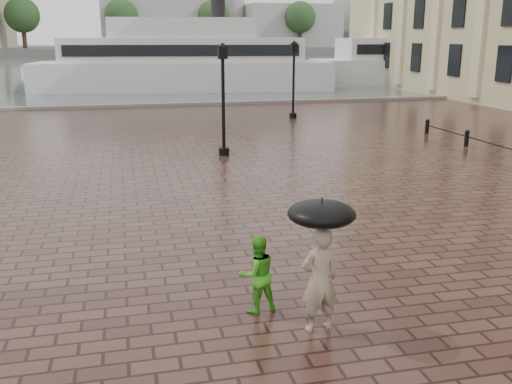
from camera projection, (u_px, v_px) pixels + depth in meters
ground at (195, 319)px, 9.97m from camera, size 300.00×300.00×0.00m
harbour_water at (126, 65)px, 96.38m from camera, size 240.00×240.00×0.00m
quay_edge at (137, 107)px, 40.02m from camera, size 80.00×0.60×0.30m
far_shore at (123, 50)px, 159.98m from camera, size 300.00×60.00×2.00m
distant_skyline at (298, 19)px, 158.91m from camera, size 102.50×22.00×33.00m
far_trees at (121, 16)px, 137.10m from camera, size 188.00×8.00×13.50m
street_lamps at (110, 93)px, 25.46m from camera, size 21.44×14.44×4.40m
adult_pedestrian at (319, 280)px, 9.38m from camera, size 0.71×0.51×1.81m
child_pedestrian at (257, 274)px, 10.08m from camera, size 0.77×0.65×1.43m
ferry_near at (184, 61)px, 51.40m from camera, size 27.02×9.70×8.67m
ferry_far at (440, 58)px, 58.86m from camera, size 26.50×7.94×8.58m
umbrella at (322, 214)px, 9.08m from camera, size 1.10×1.10×1.18m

